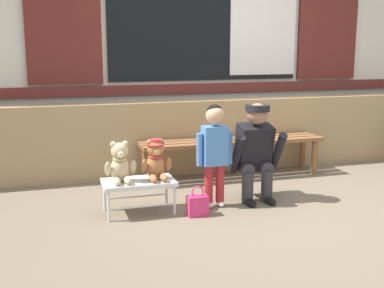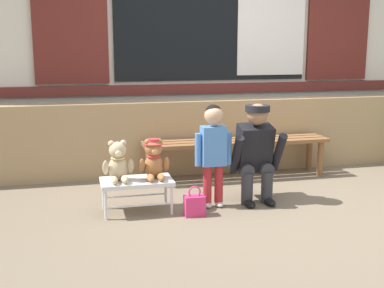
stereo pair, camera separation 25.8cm
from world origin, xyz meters
name	(u,v)px [view 1 (the left image)]	position (x,y,z in m)	size (l,w,h in m)	color
ground_plane	(265,206)	(0.00, 0.00, 0.00)	(60.00, 60.00, 0.00)	#756651
brick_low_wall	(216,135)	(0.00, 1.43, 0.42)	(8.17, 0.25, 0.85)	tan
shop_facade	(203,15)	(0.00, 1.94, 1.83)	(8.34, 0.26, 3.66)	silver
wooden_bench_long	(232,145)	(0.07, 1.06, 0.37)	(2.10, 0.40, 0.44)	brown
small_display_bench	(139,184)	(-1.17, 0.16, 0.27)	(0.64, 0.36, 0.30)	silver
teddy_bear_plain	(120,164)	(-1.33, 0.16, 0.46)	(0.28, 0.26, 0.36)	#CCB289
teddy_bear_with_hat	(156,160)	(-1.01, 0.16, 0.47)	(0.28, 0.27, 0.36)	#A86B3D
child_standing	(215,144)	(-0.46, 0.14, 0.59)	(0.35, 0.18, 0.96)	#B7282D
adult_crouching	(255,151)	(-0.02, 0.22, 0.48)	(0.50, 0.49, 0.95)	#333338
handbag_on_ground	(198,205)	(-0.69, -0.06, 0.10)	(0.18, 0.11, 0.27)	#E53370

